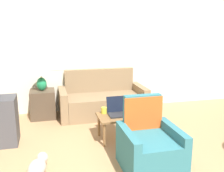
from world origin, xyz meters
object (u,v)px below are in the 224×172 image
(coffee_table, at_px, (124,118))
(cup_yellow, at_px, (144,112))
(cup_navy, at_px, (104,110))
(couch, at_px, (102,101))
(table_lamp, at_px, (41,73))
(cup_white, at_px, (137,109))
(armchair, at_px, (149,148))
(cat_black, at_px, (38,167))
(laptop, at_px, (119,111))

(coffee_table, bearing_deg, cup_yellow, -13.97)
(cup_navy, height_order, cup_yellow, cup_navy)
(couch, relative_size, cup_yellow, 18.25)
(table_lamp, bearing_deg, coffee_table, -47.08)
(cup_white, bearing_deg, couch, 107.13)
(cup_white, bearing_deg, armchair, -101.27)
(armchair, xyz_separation_m, cat_black, (-1.40, 0.16, -0.16))
(armchair, distance_m, cup_navy, 1.17)
(couch, bearing_deg, table_lamp, 175.89)
(cat_black, bearing_deg, laptop, -35.46)
(table_lamp, relative_size, laptop, 1.53)
(cup_white, bearing_deg, laptop, -168.71)
(couch, xyz_separation_m, armchair, (0.14, -2.22, 0.00))
(cup_white, bearing_deg, coffee_table, -154.10)
(couch, height_order, laptop, couch)
(cup_yellow, bearing_deg, coffee_table, 166.03)
(couch, height_order, table_lamp, table_lamp)
(laptop, bearing_deg, coffee_table, -44.92)
(coffee_table, distance_m, cup_yellow, 0.35)
(cat_black, bearing_deg, table_lamp, 19.34)
(armchair, relative_size, table_lamp, 1.70)
(armchair, distance_m, cat_black, 1.42)
(table_lamp, distance_m, cat_black, 2.29)
(coffee_table, xyz_separation_m, cup_yellow, (0.32, -0.08, 0.10))
(laptop, height_order, cup_navy, laptop)
(couch, bearing_deg, coffee_table, -86.51)
(table_lamp, relative_size, cup_yellow, 5.55)
(couch, bearing_deg, armchair, -86.37)
(laptop, distance_m, cat_black, 1.56)
(table_lamp, distance_m, cup_navy, 1.62)
(table_lamp, height_order, cup_navy, table_lamp)
(laptop, xyz_separation_m, cup_navy, (-0.22, 0.10, -0.01))
(table_lamp, distance_m, laptop, 1.83)
(couch, distance_m, table_lamp, 1.36)
(cup_white, bearing_deg, table_lamp, 141.44)
(cup_yellow, bearing_deg, cup_navy, 157.93)
(cup_yellow, xyz_separation_m, cup_white, (-0.05, 0.21, -0.01))
(couch, xyz_separation_m, cat_black, (-1.26, -2.06, -0.16))
(cup_navy, height_order, cat_black, cup_navy)
(coffee_table, relative_size, cup_yellow, 8.64)
(cup_navy, bearing_deg, laptop, -24.60)
(coffee_table, relative_size, laptop, 2.39)
(cup_yellow, distance_m, cup_white, 0.22)
(cup_yellow, bearing_deg, couch, 106.38)
(laptop, bearing_deg, cup_white, 11.29)
(cup_white, distance_m, cat_black, 1.88)
(armchair, height_order, cup_white, armchair)
(couch, xyz_separation_m, cup_white, (0.35, -1.15, 0.17))
(coffee_table, height_order, cat_black, coffee_table)
(cup_yellow, bearing_deg, cat_black, -157.22)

